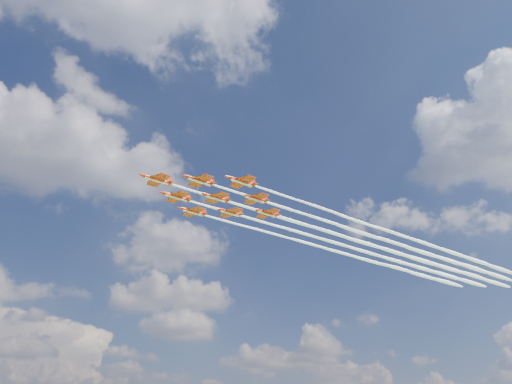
% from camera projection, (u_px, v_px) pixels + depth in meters
% --- Properties ---
extents(jet_lead, '(150.81, 55.53, 2.86)m').
position_uv_depth(jet_lead, '(333.00, 233.00, 193.82)').
color(jet_lead, red).
extents(jet_row2_port, '(150.81, 55.53, 2.86)m').
position_uv_depth(jet_row2_port, '(366.00, 234.00, 194.42)').
color(jet_row2_port, red).
extents(jet_row2_starb, '(150.81, 55.53, 2.86)m').
position_uv_depth(jet_row2_starb, '(339.00, 244.00, 204.91)').
color(jet_row2_starb, red).
extents(jet_row3_port, '(150.81, 55.53, 2.86)m').
position_uv_depth(jet_row3_port, '(398.00, 234.00, 195.03)').
color(jet_row3_port, red).
extents(jet_row3_centre, '(150.81, 55.53, 2.86)m').
position_uv_depth(jet_row3_centre, '(370.00, 244.00, 205.52)').
color(jet_row3_centre, red).
extents(jet_row3_starb, '(150.81, 55.53, 2.86)m').
position_uv_depth(jet_row3_starb, '(344.00, 254.00, 216.01)').
color(jet_row3_starb, red).
extents(jet_row4_port, '(150.81, 55.53, 2.86)m').
position_uv_depth(jet_row4_port, '(401.00, 245.00, 206.12)').
color(jet_row4_port, red).
extents(jet_row4_starb, '(150.81, 55.53, 2.86)m').
position_uv_depth(jet_row4_starb, '(373.00, 254.00, 216.61)').
color(jet_row4_starb, red).
extents(jet_tail, '(150.81, 55.53, 2.86)m').
position_uv_depth(jet_tail, '(403.00, 255.00, 217.22)').
color(jet_tail, red).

